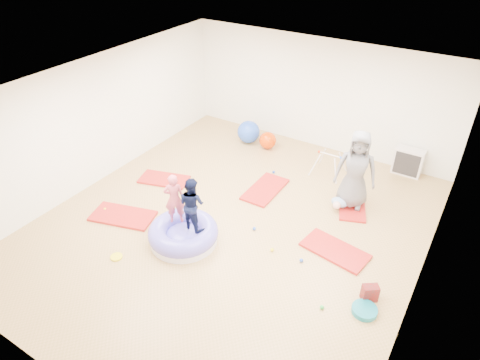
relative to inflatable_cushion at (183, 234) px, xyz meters
The scene contains 19 objects.
room 1.61m from the inflatable_cushion, 59.74° to the left, with size 7.01×8.01×2.81m.
gym_mat_front_left 1.52m from the inflatable_cushion, behind, with size 1.28×0.64×0.05m, color #A9171D.
gym_mat_mid_left 2.22m from the inflatable_cushion, 140.14° to the left, with size 1.12×0.56×0.05m, color #A9171D.
gym_mat_center_back 2.36m from the inflatable_cushion, 78.01° to the left, with size 1.23×0.61×0.05m, color #A9171D.
gym_mat_right 2.84m from the inflatable_cushion, 25.81° to the left, with size 1.21×0.60×0.05m, color #A9171D.
gym_mat_rear_right 3.61m from the inflatable_cushion, 49.24° to the left, with size 1.07×0.53×0.04m, color #A9171D.
inflatable_cushion is the anchor object (origin of this frame).
child_pink 0.77m from the inflatable_cushion, 159.03° to the left, with size 0.38×0.25×1.04m, color #C94C5E.
child_navy 0.78m from the inflatable_cushion, 34.02° to the left, with size 0.52×0.40×1.06m, color black.
adult_caregiver 3.66m from the inflatable_cushion, 50.12° to the left, with size 0.83×0.54×1.70m, color #5F5E64.
infant 3.29m from the inflatable_cushion, 49.75° to the left, with size 0.35×0.36×0.21m.
ball_pit_balls 0.88m from the inflatable_cushion, 63.60° to the left, with size 4.92×3.24×0.07m.
exercise_ball_blue 4.20m from the inflatable_cushion, 103.93° to the left, with size 0.59×0.59×0.59m, color blue.
exercise_ball_orange 4.08m from the inflatable_cushion, 95.87° to the left, with size 0.44×0.44×0.44m, color #D93600.
infant_play_gym 3.94m from the inflatable_cushion, 68.96° to the left, with size 0.72×0.68×0.55m.
cube_shelf 5.55m from the inflatable_cushion, 57.55° to the left, with size 0.65×0.32×0.65m.
balance_disc 3.47m from the inflatable_cushion, ahead, with size 0.40×0.40×0.09m, color #116E82.
backpack 3.47m from the inflatable_cushion, ahead, with size 0.26×0.16×0.30m, color #920707.
yellow_toy 1.27m from the inflatable_cushion, 126.39° to the right, with size 0.22×0.22×0.03m, color yellow.
Camera 1 is at (3.66, -5.58, 5.42)m, focal length 32.00 mm.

